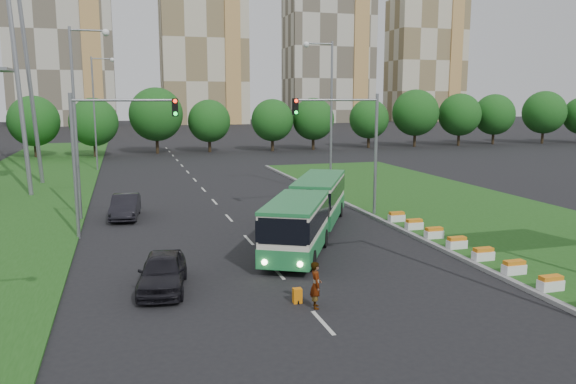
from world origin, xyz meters
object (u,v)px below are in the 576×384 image
object	(u,v)px
traffic_mast_median	(353,135)
car_left_near	(163,271)
shopping_trolley	(297,296)
traffic_mast_left	(104,142)
pedestrian	(316,285)
car_left_far	(125,207)
articulated_bus	(304,210)

from	to	relation	value
traffic_mast_median	car_left_near	xyz separation A→B (m)	(-12.87, -10.94, -4.58)
traffic_mast_median	shopping_trolley	distance (m)	16.86
traffic_mast_left	car_left_near	distance (m)	11.18
shopping_trolley	car_left_near	bearing A→B (deg)	149.99
pedestrian	shopping_trolley	distance (m)	1.04
pedestrian	car_left_near	bearing A→B (deg)	67.58
traffic_mast_median	car_left_near	distance (m)	17.50
car_left_near	car_left_far	distance (m)	14.85
traffic_mast_median	car_left_far	xyz separation A→B (m)	(-14.23, 3.85, -4.58)
car_left_near	pedestrian	size ratio (longest dim) A/B	2.54
traffic_mast_median	articulated_bus	bearing A→B (deg)	-138.22
car_left_near	shopping_trolley	world-z (taller)	car_left_near
traffic_mast_median	pedestrian	size ratio (longest dim) A/B	4.52
traffic_mast_left	shopping_trolley	xyz separation A→B (m)	(7.09, -12.92, -5.07)
articulated_bus	shopping_trolley	world-z (taller)	articulated_bus
articulated_bus	car_left_far	bearing A→B (deg)	167.83
car_left_far	pedestrian	size ratio (longest dim) A/B	2.63
traffic_mast_median	car_left_near	bearing A→B (deg)	-139.64
traffic_mast_median	traffic_mast_left	xyz separation A→B (m)	(-15.16, -1.00, 0.00)
traffic_mast_median	car_left_near	size ratio (longest dim) A/B	1.78
traffic_mast_median	shopping_trolley	size ratio (longest dim) A/B	14.01
traffic_mast_median	articulated_bus	world-z (taller)	traffic_mast_median
traffic_mast_median	car_left_far	distance (m)	15.44
traffic_mast_median	shopping_trolley	bearing A→B (deg)	-120.09
car_left_far	pedestrian	xyz separation A→B (m)	(6.68, -18.45, 0.12)
articulated_bus	traffic_mast_left	bearing A→B (deg)	-168.99
traffic_mast_left	articulated_bus	world-z (taller)	traffic_mast_left
traffic_mast_left	pedestrian	size ratio (longest dim) A/B	4.52
traffic_mast_median	pedestrian	xyz separation A→B (m)	(-7.55, -14.59, -4.47)
traffic_mast_left	traffic_mast_median	bearing A→B (deg)	3.77
traffic_mast_median	articulated_bus	distance (m)	7.28
traffic_mast_left	articulated_bus	xyz separation A→B (m)	(10.53, -3.13, -3.81)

